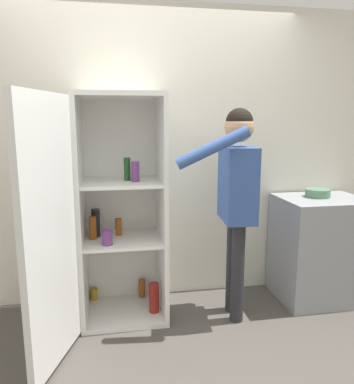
% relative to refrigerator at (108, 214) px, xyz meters
% --- Properties ---
extents(ground_plane, '(12.00, 12.00, 0.00)m').
position_rel_refrigerator_xyz_m(ground_plane, '(0.39, -0.54, -0.88)').
color(ground_plane, '#4C4742').
extents(wall_back, '(7.00, 0.06, 2.55)m').
position_rel_refrigerator_xyz_m(wall_back, '(0.39, 0.44, 0.39)').
color(wall_back, silver).
rests_on(wall_back, ground_plane).
extents(refrigerator, '(0.92, 1.22, 1.79)m').
position_rel_refrigerator_xyz_m(refrigerator, '(0.00, 0.00, 0.00)').
color(refrigerator, white).
rests_on(refrigerator, ground_plane).
extents(person, '(0.66, 0.54, 1.68)m').
position_rel_refrigerator_xyz_m(person, '(0.99, -0.09, 0.20)').
color(person, '#262628').
rests_on(person, ground_plane).
extents(counter, '(0.73, 0.60, 0.92)m').
position_rel_refrigerator_xyz_m(counter, '(1.85, 0.09, -0.42)').
color(counter, gray).
rests_on(counter, ground_plane).
extents(bowl, '(0.21, 0.21, 0.07)m').
position_rel_refrigerator_xyz_m(bowl, '(1.83, 0.15, 0.08)').
color(bowl, '#517F5B').
rests_on(bowl, counter).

